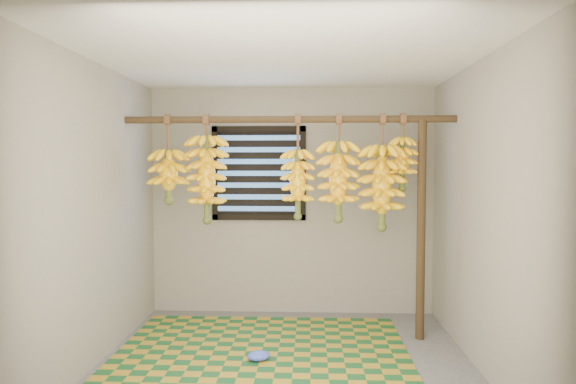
{
  "coord_description": "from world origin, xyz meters",
  "views": [
    {
      "loc": [
        0.19,
        -3.96,
        1.59
      ],
      "look_at": [
        0.0,
        0.55,
        1.35
      ],
      "focal_mm": 32.0,
      "sensor_mm": 36.0,
      "label": 1
    }
  ],
  "objects_px": {
    "woven_mat": "(262,352)",
    "banana_bunch_a": "(169,176)",
    "banana_bunch_d": "(338,181)",
    "banana_bunch_b": "(207,179)",
    "banana_bunch_f": "(402,163)",
    "banana_bunch_e": "(382,187)",
    "plastic_bag": "(259,356)",
    "banana_bunch_c": "(298,184)",
    "support_post": "(421,230)"
  },
  "relations": [
    {
      "from": "plastic_bag",
      "to": "banana_bunch_b",
      "type": "xyz_separation_m",
      "value": [
        -0.53,
        0.61,
        1.41
      ]
    },
    {
      "from": "support_post",
      "to": "banana_bunch_b",
      "type": "distance_m",
      "value": 2.0
    },
    {
      "from": "woven_mat",
      "to": "banana_bunch_e",
      "type": "height_order",
      "value": "banana_bunch_e"
    },
    {
      "from": "woven_mat",
      "to": "support_post",
      "type": "bearing_deg",
      "value": 16.18
    },
    {
      "from": "banana_bunch_a",
      "to": "banana_bunch_c",
      "type": "height_order",
      "value": "same"
    },
    {
      "from": "banana_bunch_c",
      "to": "banana_bunch_e",
      "type": "bearing_deg",
      "value": 0.0
    },
    {
      "from": "woven_mat",
      "to": "banana_bunch_a",
      "type": "distance_m",
      "value": 1.78
    },
    {
      "from": "support_post",
      "to": "woven_mat",
      "type": "relative_size",
      "value": 0.81
    },
    {
      "from": "woven_mat",
      "to": "plastic_bag",
      "type": "distance_m",
      "value": 0.21
    },
    {
      "from": "support_post",
      "to": "banana_bunch_e",
      "type": "relative_size",
      "value": 1.92
    },
    {
      "from": "banana_bunch_c",
      "to": "banana_bunch_f",
      "type": "height_order",
      "value": "same"
    },
    {
      "from": "banana_bunch_a",
      "to": "banana_bunch_b",
      "type": "relative_size",
      "value": 0.82
    },
    {
      "from": "banana_bunch_e",
      "to": "banana_bunch_f",
      "type": "distance_m",
      "value": 0.28
    },
    {
      "from": "banana_bunch_b",
      "to": "banana_bunch_f",
      "type": "relative_size",
      "value": 1.42
    },
    {
      "from": "support_post",
      "to": "plastic_bag",
      "type": "xyz_separation_m",
      "value": [
        -1.42,
        -0.61,
        -0.95
      ]
    },
    {
      "from": "support_post",
      "to": "banana_bunch_b",
      "type": "height_order",
      "value": "banana_bunch_b"
    },
    {
      "from": "support_post",
      "to": "banana_bunch_c",
      "type": "height_order",
      "value": "banana_bunch_c"
    },
    {
      "from": "woven_mat",
      "to": "banana_bunch_b",
      "type": "relative_size",
      "value": 2.49
    },
    {
      "from": "support_post",
      "to": "banana_bunch_f",
      "type": "xyz_separation_m",
      "value": [
        -0.17,
        0.0,
        0.6
      ]
    },
    {
      "from": "banana_bunch_e",
      "to": "woven_mat",
      "type": "bearing_deg",
      "value": -158.81
    },
    {
      "from": "support_post",
      "to": "banana_bunch_a",
      "type": "bearing_deg",
      "value": 180.0
    },
    {
      "from": "banana_bunch_a",
      "to": "banana_bunch_d",
      "type": "xyz_separation_m",
      "value": [
        1.56,
        -0.0,
        -0.05
      ]
    },
    {
      "from": "plastic_bag",
      "to": "banana_bunch_e",
      "type": "relative_size",
      "value": 0.18
    },
    {
      "from": "banana_bunch_b",
      "to": "banana_bunch_f",
      "type": "bearing_deg",
      "value": 0.0
    },
    {
      "from": "banana_bunch_e",
      "to": "banana_bunch_f",
      "type": "relative_size",
      "value": 1.5
    },
    {
      "from": "plastic_bag",
      "to": "banana_bunch_f",
      "type": "height_order",
      "value": "banana_bunch_f"
    },
    {
      "from": "woven_mat",
      "to": "banana_bunch_a",
      "type": "height_order",
      "value": "banana_bunch_a"
    },
    {
      "from": "woven_mat",
      "to": "banana_bunch_f",
      "type": "xyz_separation_m",
      "value": [
        1.24,
        0.41,
        1.6
      ]
    },
    {
      "from": "support_post",
      "to": "banana_bunch_a",
      "type": "height_order",
      "value": "banana_bunch_a"
    },
    {
      "from": "woven_mat",
      "to": "banana_bunch_e",
      "type": "distance_m",
      "value": 1.78
    },
    {
      "from": "banana_bunch_b",
      "to": "banana_bunch_e",
      "type": "bearing_deg",
      "value": 0.0
    },
    {
      "from": "plastic_bag",
      "to": "banana_bunch_d",
      "type": "xyz_separation_m",
      "value": [
        0.67,
        0.61,
        1.39
      ]
    },
    {
      "from": "support_post",
      "to": "banana_bunch_a",
      "type": "distance_m",
      "value": 2.36
    },
    {
      "from": "woven_mat",
      "to": "banana_bunch_c",
      "type": "xyz_separation_m",
      "value": [
        0.29,
        0.41,
        1.41
      ]
    },
    {
      "from": "banana_bunch_a",
      "to": "banana_bunch_c",
      "type": "relative_size",
      "value": 0.85
    },
    {
      "from": "support_post",
      "to": "banana_bunch_a",
      "type": "xyz_separation_m",
      "value": [
        -2.31,
        0.0,
        0.49
      ]
    },
    {
      "from": "banana_bunch_b",
      "to": "banana_bunch_c",
      "type": "xyz_separation_m",
      "value": [
        0.84,
        0.0,
        -0.04
      ]
    },
    {
      "from": "plastic_bag",
      "to": "banana_bunch_d",
      "type": "distance_m",
      "value": 1.66
    },
    {
      "from": "support_post",
      "to": "banana_bunch_c",
      "type": "relative_size",
      "value": 2.1
    },
    {
      "from": "banana_bunch_f",
      "to": "plastic_bag",
      "type": "bearing_deg",
      "value": -153.73
    },
    {
      "from": "banana_bunch_b",
      "to": "banana_bunch_c",
      "type": "relative_size",
      "value": 1.04
    },
    {
      "from": "banana_bunch_a",
      "to": "banana_bunch_f",
      "type": "xyz_separation_m",
      "value": [
        2.13,
        -0.0,
        0.12
      ]
    },
    {
      "from": "woven_mat",
      "to": "plastic_bag",
      "type": "relative_size",
      "value": 12.93
    },
    {
      "from": "plastic_bag",
      "to": "banana_bunch_b",
      "type": "bearing_deg",
      "value": 131.03
    },
    {
      "from": "plastic_bag",
      "to": "banana_bunch_e",
      "type": "bearing_deg",
      "value": 30.0
    },
    {
      "from": "woven_mat",
      "to": "banana_bunch_c",
      "type": "distance_m",
      "value": 1.5
    },
    {
      "from": "plastic_bag",
      "to": "banana_bunch_c",
      "type": "bearing_deg",
      "value": 63.84
    },
    {
      "from": "woven_mat",
      "to": "banana_bunch_c",
      "type": "bearing_deg",
      "value": 54.34
    },
    {
      "from": "banana_bunch_a",
      "to": "banana_bunch_f",
      "type": "bearing_deg",
      "value": -0.0
    },
    {
      "from": "woven_mat",
      "to": "banana_bunch_d",
      "type": "distance_m",
      "value": 1.63
    }
  ]
}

